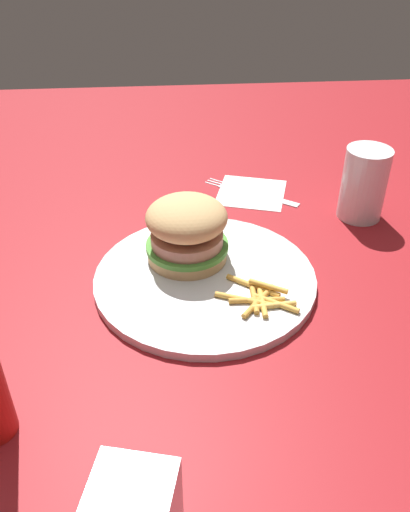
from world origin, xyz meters
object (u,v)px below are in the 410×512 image
object	(u,v)px
fork	(251,191)
drink_glass	(363,188)
fries_pile	(260,297)
sandwich	(187,230)
napkin	(251,192)
plate	(205,278)

from	to	relation	value
fork	drink_glass	world-z (taller)	drink_glass
fork	fries_pile	bearing A→B (deg)	173.43
sandwich	napkin	world-z (taller)	sandwich
plate	napkin	world-z (taller)	plate
plate	sandwich	bearing A→B (deg)	26.60
plate	drink_glass	world-z (taller)	drink_glass
drink_glass	napkin	bearing A→B (deg)	60.98
fork	drink_glass	distance (m)	0.19
fries_pile	fork	xyz separation A→B (m)	(0.30, -0.03, -0.01)
napkin	sandwich	bearing A→B (deg)	148.80
plate	fork	size ratio (longest dim) A/B	1.95
napkin	drink_glass	bearing A→B (deg)	-119.02
sandwich	fork	world-z (taller)	sandwich
drink_glass	fries_pile	bearing A→B (deg)	137.19
sandwich	drink_glass	xyz separation A→B (m)	(0.11, -0.28, -0.01)
sandwich	drink_glass	size ratio (longest dim) A/B	1.00
plate	fries_pile	bearing A→B (deg)	-132.19
sandwich	drink_glass	world-z (taller)	drink_glass
plate	drink_glass	size ratio (longest dim) A/B	2.59
plate	sandwich	distance (m)	0.07
fries_pile	fork	size ratio (longest dim) A/B	0.67
fries_pile	fork	distance (m)	0.30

